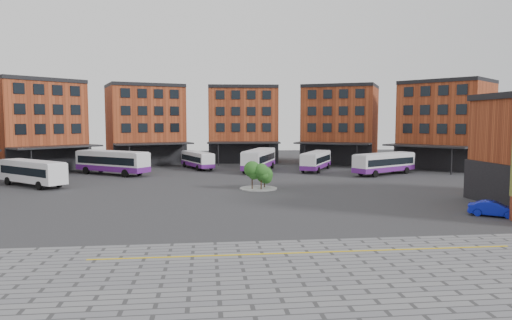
{
  "coord_description": "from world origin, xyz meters",
  "views": [
    {
      "loc": [
        -4.11,
        -40.54,
        8.04
      ],
      "look_at": [
        0.97,
        5.31,
        4.0
      ],
      "focal_mm": 32.0,
      "sensor_mm": 36.0,
      "label": 1
    }
  ],
  "objects": [
    {
      "name": "ground",
      "position": [
        0.0,
        0.0,
        0.0
      ],
      "size": [
        160.0,
        160.0,
        0.0
      ],
      "primitive_type": "plane",
      "color": "#28282B",
      "rests_on": "ground"
    },
    {
      "name": "paving_zone",
      "position": [
        2.0,
        -22.0,
        0.01
      ],
      "size": [
        50.0,
        22.0,
        0.02
      ],
      "primitive_type": "cube",
      "color": "slate",
      "rests_on": "ground"
    },
    {
      "name": "yellow_line",
      "position": [
        2.0,
        -14.0,
        0.03
      ],
      "size": [
        26.0,
        0.15,
        0.02
      ],
      "primitive_type": "cube",
      "color": "gold",
      "rests_on": "paving_zone"
    },
    {
      "name": "main_building",
      "position": [
        -4.77,
        38.25,
        7.23
      ],
      "size": [
        94.14,
        42.48,
        14.6
      ],
      "color": "#994121",
      "rests_on": "ground"
    },
    {
      "name": "tree_island",
      "position": [
        2.13,
        11.76,
        1.77
      ],
      "size": [
        4.4,
        4.4,
        3.35
      ],
      "color": "gray",
      "rests_on": "ground"
    },
    {
      "name": "bus_a",
      "position": [
        -25.13,
        17.28,
        1.85
      ],
      "size": [
        9.97,
        9.16,
        3.12
      ],
      "rotation": [
        0.0,
        0.0,
        0.85
      ],
      "color": "silver",
      "rests_on": "ground"
    },
    {
      "name": "bus_b",
      "position": [
        -17.85,
        28.31,
        1.9
      ],
      "size": [
        11.79,
        9.55,
        3.51
      ],
      "rotation": [
        0.0,
        0.0,
        0.95
      ],
      "color": "silver",
      "rests_on": "ground"
    },
    {
      "name": "bus_c",
      "position": [
        -5.51,
        35.35,
        1.52
      ],
      "size": [
        5.75,
        10.09,
        2.8
      ],
      "rotation": [
        0.0,
        0.0,
        0.37
      ],
      "color": "silver",
      "rests_on": "ground"
    },
    {
      "name": "bus_d",
      "position": [
        4.29,
        30.91,
        1.84
      ],
      "size": [
        6.77,
        12.28,
        3.4
      ],
      "rotation": [
        0.0,
        0.0,
        -0.35
      ],
      "color": "silver",
      "rests_on": "ground"
    },
    {
      "name": "bus_e",
      "position": [
        13.38,
        30.26,
        1.63
      ],
      "size": [
        7.12,
        10.64,
        3.02
      ],
      "rotation": [
        0.0,
        0.0,
        -0.48
      ],
      "color": "white",
      "rests_on": "ground"
    },
    {
      "name": "bus_f",
      "position": [
        22.11,
        23.91,
        1.73
      ],
      "size": [
        11.1,
        7.9,
        3.19
      ],
      "rotation": [
        0.0,
        0.0,
        -1.05
      ],
      "color": "silver",
      "rests_on": "ground"
    },
    {
      "name": "blue_car",
      "position": [
        19.8,
        -5.34,
        0.64
      ],
      "size": [
        3.98,
        3.32,
        1.28
      ],
      "primitive_type": "imported",
      "rotation": [
        0.0,
        0.0,
        0.97
      ],
      "color": "#0D18AA",
      "rests_on": "ground"
    }
  ]
}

